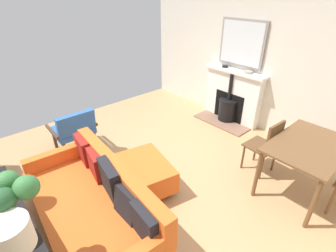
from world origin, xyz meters
TOP-DOWN VIEW (x-y plane):
  - ground_plane at (0.00, 0.00)m, footprint 5.27×5.26m
  - wall_left at (-2.64, 0.00)m, footprint 0.12×5.26m
  - fireplace at (-2.44, -0.28)m, footprint 0.61×1.29m
  - mirror_over_mantel at (-2.55, -0.28)m, footprint 0.04×0.93m
  - mantel_bowl_near at (-2.46, -0.53)m, footprint 0.12×0.12m
  - mantel_bowl_far at (-2.46, 0.00)m, footprint 0.17×0.17m
  - sofa at (0.95, 0.35)m, footprint 1.05×2.02m
  - ottoman at (0.13, 0.18)m, footprint 0.77×0.93m
  - armchair_accent at (0.45, -1.29)m, footprint 0.69×0.60m
  - console_table at (1.71, 0.35)m, footprint 0.33×1.63m
  - table_lamp_far_end at (1.71, 0.96)m, footprint 0.26×0.26m
  - potted_plant at (1.69, 0.69)m, footprint 0.53×0.44m
  - dining_table at (-1.38, 1.63)m, footprint 1.17×0.79m
  - dining_chair_near_fireplace at (-1.38, 1.10)m, footprint 0.42×0.42m

SIDE VIEW (x-z plane):
  - ground_plane at x=0.00m, z-range -0.01..0.00m
  - ottoman at x=0.13m, z-range 0.04..0.45m
  - sofa at x=0.95m, z-range -0.06..0.76m
  - armchair_accent at x=0.45m, z-range 0.05..0.83m
  - fireplace at x=-2.44m, z-range -0.07..0.99m
  - dining_chair_near_fireplace at x=-1.38m, z-range 0.07..0.94m
  - console_table at x=1.71m, z-range 0.27..1.01m
  - dining_table at x=-1.38m, z-range 0.28..1.04m
  - mantel_bowl_near at x=-2.46m, z-range 1.07..1.11m
  - mantel_bowl_far at x=-2.46m, z-range 1.07..1.11m
  - table_lamp_far_end at x=1.71m, z-range 0.86..1.33m
  - potted_plant at x=1.69m, z-range 0.82..1.43m
  - wall_left at x=-2.64m, z-range 0.00..2.66m
  - mirror_over_mantel at x=-2.55m, z-range 1.12..1.97m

